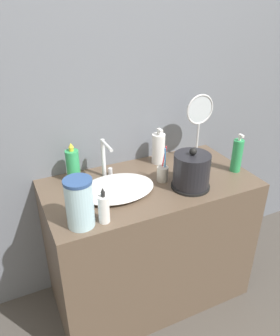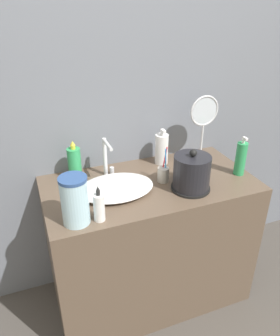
{
  "view_description": "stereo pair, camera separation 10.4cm",
  "coord_description": "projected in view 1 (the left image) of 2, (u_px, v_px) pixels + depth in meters",
  "views": [
    {
      "loc": [
        -0.68,
        -1.05,
        1.68
      ],
      "look_at": [
        -0.06,
        0.29,
        0.9
      ],
      "focal_mm": 35.0,
      "sensor_mm": 36.0,
      "label": 1
    },
    {
      "loc": [
        -0.59,
        -1.09,
        1.68
      ],
      "look_at": [
        -0.06,
        0.29,
        0.9
      ],
      "focal_mm": 35.0,
      "sensor_mm": 36.0,
      "label": 2
    }
  ],
  "objects": [
    {
      "name": "water_pitcher",
      "position": [
        80.0,
        203.0,
        1.37
      ],
      "size": [
        0.12,
        0.12,
        0.22
      ],
      "color": "#B2DBEA",
      "rests_on": "vanity_counter"
    },
    {
      "name": "vanity_mirror",
      "position": [
        199.0,
        123.0,
        1.88
      ],
      "size": [
        0.18,
        0.12,
        0.4
      ],
      "color": "silver",
      "rests_on": "vanity_counter"
    },
    {
      "name": "wall_back",
      "position": [
        126.0,
        76.0,
        1.75
      ],
      "size": [
        6.0,
        0.04,
        2.6
      ],
      "color": "slate",
      "rests_on": "ground_plane"
    },
    {
      "name": "ground_plane",
      "position": [
        170.0,
        325.0,
        1.88
      ],
      "size": [
        12.0,
        12.0,
        0.0
      ],
      "primitive_type": "plane",
      "color": "#47423D"
    },
    {
      "name": "lotion_bottle",
      "position": [
        237.0,
        155.0,
        1.81
      ],
      "size": [
        0.06,
        0.06,
        0.22
      ],
      "color": "#2D9956",
      "rests_on": "vanity_counter"
    },
    {
      "name": "mouthwash_bottle",
      "position": [
        73.0,
        165.0,
        1.72
      ],
      "size": [
        0.07,
        0.07,
        0.22
      ],
      "color": "#2D9956",
      "rests_on": "vanity_counter"
    },
    {
      "name": "faucet",
      "position": [
        105.0,
        157.0,
        1.73
      ],
      "size": [
        0.06,
        0.14,
        0.22
      ],
      "color": "silver",
      "rests_on": "vanity_counter"
    },
    {
      "name": "vanity_counter",
      "position": [
        149.0,
        241.0,
        1.93
      ],
      "size": [
        1.12,
        0.58,
        0.8
      ],
      "color": "brown",
      "rests_on": "ground_plane"
    },
    {
      "name": "hand_cream_bottle",
      "position": [
        158.0,
        148.0,
        1.91
      ],
      "size": [
        0.08,
        0.08,
        0.21
      ],
      "color": "white",
      "rests_on": "vanity_counter"
    },
    {
      "name": "toothbrush_cup",
      "position": [
        163.0,
        173.0,
        1.74
      ],
      "size": [
        0.06,
        0.06,
        0.2
      ],
      "color": "#B7B2A8",
      "rests_on": "vanity_counter"
    },
    {
      "name": "sink_basin",
      "position": [
        117.0,
        188.0,
        1.64
      ],
      "size": [
        0.39,
        0.29,
        0.04
      ],
      "color": "white",
      "rests_on": "vanity_counter"
    },
    {
      "name": "shampoo_bottle",
      "position": [
        104.0,
        208.0,
        1.41
      ],
      "size": [
        0.05,
        0.05,
        0.17
      ],
      "color": "white",
      "rests_on": "vanity_counter"
    },
    {
      "name": "electric_kettle",
      "position": [
        191.0,
        172.0,
        1.66
      ],
      "size": [
        0.2,
        0.2,
        0.22
      ],
      "color": "black",
      "rests_on": "vanity_counter"
    }
  ]
}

